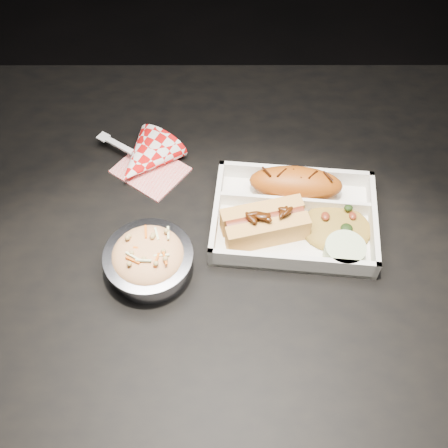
{
  "coord_description": "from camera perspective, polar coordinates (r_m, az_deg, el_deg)",
  "views": [
    {
      "loc": [
        -0.0,
        -0.51,
        1.47
      ],
      "look_at": [
        -0.0,
        -0.04,
        0.81
      ],
      "focal_mm": 45.0,
      "sensor_mm": 36.0,
      "label": 1
    }
  ],
  "objects": [
    {
      "name": "hotdog",
      "position": [
        0.85,
        4.16,
        0.16
      ],
      "size": [
        0.14,
        0.09,
        0.06
      ],
      "rotation": [
        0.0,
        0.0,
        0.24
      ],
      "color": "gold",
      "rests_on": "food_tray"
    },
    {
      "name": "cupcake_liner",
      "position": [
        0.85,
        12.11,
        -2.79
      ],
      "size": [
        0.06,
        0.06,
        0.03
      ],
      "primitive_type": "cylinder",
      "color": "beige",
      "rests_on": "food_tray"
    },
    {
      "name": "fried_pastry",
      "position": [
        0.9,
        7.3,
        4.11
      ],
      "size": [
        0.15,
        0.07,
        0.05
      ],
      "primitive_type": "ellipsoid",
      "rotation": [
        0.0,
        0.0,
        -0.1
      ],
      "color": "#A24A10",
      "rests_on": "food_tray"
    },
    {
      "name": "napkin_fork",
      "position": [
        0.96,
        -8.11,
        6.44
      ],
      "size": [
        0.17,
        0.15,
        0.1
      ],
      "rotation": [
        0.0,
        0.0,
        -0.6
      ],
      "color": "red",
      "rests_on": "dining_table"
    },
    {
      "name": "fried_rice_mound",
      "position": [
        0.87,
        11.38,
        0.02
      ],
      "size": [
        0.12,
        0.1,
        0.03
      ],
      "primitive_type": "ellipsoid",
      "rotation": [
        0.0,
        0.0,
        -0.1
      ],
      "color": "#AD8732",
      "rests_on": "food_tray"
    },
    {
      "name": "food_tray",
      "position": [
        0.89,
        7.08,
        0.45
      ],
      "size": [
        0.27,
        0.2,
        0.04
      ],
      "rotation": [
        0.0,
        0.0,
        -0.1
      ],
      "color": "silver",
      "rests_on": "dining_table"
    },
    {
      "name": "floor",
      "position": [
        1.58,
        0.02,
        -17.06
      ],
      "size": [
        4.0,
        4.0,
        0.05
      ],
      "primitive_type": "cube",
      "color": "black",
      "rests_on": "ground"
    },
    {
      "name": "foil_coleslaw_cup",
      "position": [
        0.82,
        -7.66,
        -3.55
      ],
      "size": [
        0.13,
        0.13,
        0.07
      ],
      "color": "silver",
      "rests_on": "dining_table"
    },
    {
      "name": "dining_table",
      "position": [
        0.96,
        0.03,
        -3.55
      ],
      "size": [
        1.2,
        0.8,
        0.75
      ],
      "color": "black",
      "rests_on": "ground"
    }
  ]
}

